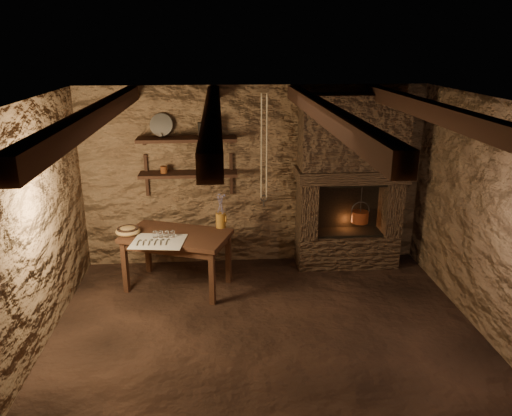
{
  "coord_description": "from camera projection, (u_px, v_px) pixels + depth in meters",
  "views": [
    {
      "loc": [
        -0.45,
        -4.41,
        2.92
      ],
      "look_at": [
        -0.05,
        0.9,
        1.13
      ],
      "focal_mm": 35.0,
      "sensor_mm": 36.0,
      "label": 1
    }
  ],
  "objects": [
    {
      "name": "right_wall",
      "position": [
        496.0,
        225.0,
        4.9
      ],
      "size": [
        0.04,
        4.0,
        2.4
      ],
      "primitive_type": "cube",
      "color": "#4C3423",
      "rests_on": "floor"
    },
    {
      "name": "small_kettle",
      "position": [
        206.0,
        169.0,
        6.38
      ],
      "size": [
        0.15,
        0.12,
        0.15
      ],
      "primitive_type": null,
      "rotation": [
        0.0,
        0.0,
        -0.14
      ],
      "color": "gray",
      "rests_on": "shelf_lower"
    },
    {
      "name": "wooden_bowl",
      "position": [
        128.0,
        231.0,
        6.01
      ],
      "size": [
        0.38,
        0.38,
        0.11
      ],
      "primitive_type": "ellipsoid",
      "rotation": [
        0.0,
        0.0,
        -0.32
      ],
      "color": "olive",
      "rests_on": "work_table"
    },
    {
      "name": "iron_stockpot",
      "position": [
        207.0,
        131.0,
        6.23
      ],
      "size": [
        0.28,
        0.28,
        0.17
      ],
      "primitive_type": "cylinder",
      "rotation": [
        0.0,
        0.0,
        -0.33
      ],
      "color": "#312E2B",
      "rests_on": "shelf_upper"
    },
    {
      "name": "back_wall",
      "position": [
        254.0,
        177.0,
        6.63
      ],
      "size": [
        4.5,
        0.04,
        2.4
      ],
      "primitive_type": "cube",
      "color": "#4C3423",
      "rests_on": "floor"
    },
    {
      "name": "hanging_ropes",
      "position": [
        264.0,
        147.0,
        5.55
      ],
      "size": [
        0.08,
        0.08,
        1.2
      ],
      "primitive_type": null,
      "color": "tan",
      "rests_on": "ceiling"
    },
    {
      "name": "pewter_cutlery_row",
      "position": [
        158.0,
        241.0,
        5.76
      ],
      "size": [
        0.52,
        0.26,
        0.01
      ],
      "primitive_type": null,
      "rotation": [
        0.0,
        0.0,
        -0.13
      ],
      "color": "gray",
      "rests_on": "linen_cloth"
    },
    {
      "name": "beam_mid_left",
      "position": [
        213.0,
        114.0,
        4.35
      ],
      "size": [
        0.14,
        3.95,
        0.16
      ],
      "primitive_type": "cube",
      "color": "black",
      "rests_on": "ceiling"
    },
    {
      "name": "linen_cloth",
      "position": [
        158.0,
        241.0,
        5.78
      ],
      "size": [
        0.65,
        0.55,
        0.01
      ],
      "primitive_type": "cube",
      "rotation": [
        0.0,
        0.0,
        -0.13
      ],
      "color": "beige",
      "rests_on": "work_table"
    },
    {
      "name": "work_table",
      "position": [
        178.0,
        259.0,
        6.12
      ],
      "size": [
        1.41,
        1.09,
        0.71
      ],
      "rotation": [
        0.0,
        0.0,
        -0.35
      ],
      "color": "#351D12",
      "rests_on": "floor"
    },
    {
      "name": "front_wall",
      "position": [
        303.0,
        357.0,
        2.85
      ],
      "size": [
        4.5,
        0.04,
        2.4
      ],
      "primitive_type": "cube",
      "color": "#4C3423",
      "rests_on": "floor"
    },
    {
      "name": "rusty_tin",
      "position": [
        164.0,
        170.0,
        6.35
      ],
      "size": [
        0.11,
        0.11,
        0.09
      ],
      "primitive_type": "cylinder",
      "rotation": [
        0.0,
        0.0,
        0.26
      ],
      "color": "#602C13",
      "rests_on": "shelf_lower"
    },
    {
      "name": "stoneware_jug",
      "position": [
        221.0,
        213.0,
        6.17
      ],
      "size": [
        0.16,
        0.16,
        0.43
      ],
      "rotation": [
        0.0,
        0.0,
        0.38
      ],
      "color": "#905A1B",
      "rests_on": "work_table"
    },
    {
      "name": "floor",
      "position": [
        268.0,
        340.0,
        5.13
      ],
      "size": [
        4.5,
        4.5,
        0.0
      ],
      "primitive_type": "plane",
      "color": "black",
      "rests_on": "ground"
    },
    {
      "name": "tin_pan",
      "position": [
        161.0,
        125.0,
        6.27
      ],
      "size": [
        0.31,
        0.17,
        0.29
      ],
      "primitive_type": "cylinder",
      "rotation": [
        1.26,
        0.0,
        -0.16
      ],
      "color": "gray",
      "rests_on": "shelf_upper"
    },
    {
      "name": "ceiling",
      "position": [
        270.0,
        103.0,
        4.36
      ],
      "size": [
        4.5,
        4.0,
        0.04
      ],
      "primitive_type": "cube",
      "color": "black",
      "rests_on": "back_wall"
    },
    {
      "name": "red_pot",
      "position": [
        360.0,
        216.0,
        6.63
      ],
      "size": [
        0.25,
        0.25,
        0.54
      ],
      "rotation": [
        0.0,
        0.0,
        0.12
      ],
      "color": "maroon",
      "rests_on": "hearth"
    },
    {
      "name": "left_wall",
      "position": [
        25.0,
        238.0,
        4.58
      ],
      "size": [
        0.04,
        4.0,
        2.4
      ],
      "primitive_type": "cube",
      "color": "#4C3423",
      "rests_on": "floor"
    },
    {
      "name": "shelf_upper",
      "position": [
        187.0,
        139.0,
        6.25
      ],
      "size": [
        1.25,
        0.3,
        0.04
      ],
      "primitive_type": "cube",
      "color": "black",
      "rests_on": "back_wall"
    },
    {
      "name": "hearth",
      "position": [
        350.0,
        178.0,
        6.5
      ],
      "size": [
        1.43,
        0.51,
        2.3
      ],
      "color": "#36261B",
      "rests_on": "floor"
    },
    {
      "name": "beam_mid_right",
      "position": [
        325.0,
        113.0,
        4.43
      ],
      "size": [
        0.14,
        3.95,
        0.16
      ],
      "primitive_type": "cube",
      "color": "black",
      "rests_on": "ceiling"
    },
    {
      "name": "beam_far_right",
      "position": [
        435.0,
        112.0,
        4.5
      ],
      "size": [
        0.14,
        3.95,
        0.16
      ],
      "primitive_type": "cube",
      "color": "black",
      "rests_on": "ceiling"
    },
    {
      "name": "beam_far_left",
      "position": [
        96.0,
        116.0,
        4.28
      ],
      "size": [
        0.14,
        3.95,
        0.16
      ],
      "primitive_type": "cube",
      "color": "black",
      "rests_on": "ceiling"
    },
    {
      "name": "shelf_lower",
      "position": [
        188.0,
        174.0,
        6.39
      ],
      "size": [
        1.25,
        0.3,
        0.04
      ],
      "primitive_type": "cube",
      "color": "black",
      "rests_on": "back_wall"
    },
    {
      "name": "drinking_glasses",
      "position": [
        161.0,
        234.0,
        5.88
      ],
      "size": [
        0.19,
        0.06,
        0.08
      ],
      "primitive_type": null,
      "color": "white",
      "rests_on": "linen_cloth"
    }
  ]
}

